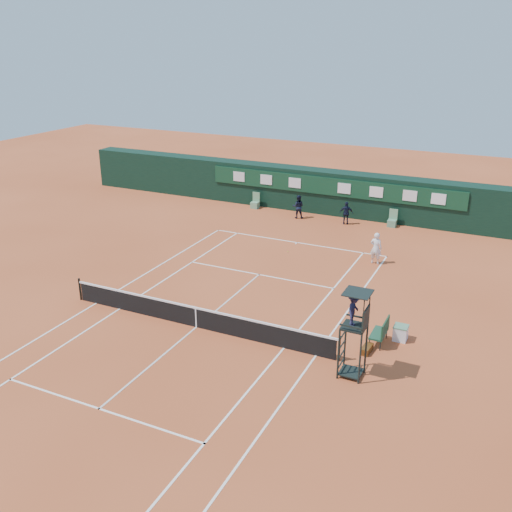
{
  "coord_description": "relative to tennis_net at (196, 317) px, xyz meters",
  "views": [
    {
      "loc": [
        11.71,
        -18.67,
        11.85
      ],
      "look_at": [
        0.01,
        6.0,
        1.2
      ],
      "focal_mm": 40.0,
      "sensor_mm": 36.0,
      "label": 1
    }
  ],
  "objects": [
    {
      "name": "back_wall",
      "position": [
        0.0,
        18.74,
        1.0
      ],
      "size": [
        40.0,
        1.65,
        3.0
      ],
      "color": "black",
      "rests_on": "ground"
    },
    {
      "name": "tennis_bag",
      "position": [
        7.22,
        1.12,
        -0.37
      ],
      "size": [
        0.38,
        0.75,
        0.27
      ],
      "primitive_type": "cube",
      "rotation": [
        0.0,
        0.0,
        -0.08
      ],
      "color": "black",
      "rests_on": "ground"
    },
    {
      "name": "cooler",
      "position": [
        8.21,
        2.69,
        -0.18
      ],
      "size": [
        0.57,
        0.57,
        0.65
      ],
      "color": "white",
      "rests_on": "ground"
    },
    {
      "name": "ground",
      "position": [
        0.0,
        0.0,
        -0.51
      ],
      "size": [
        90.0,
        90.0,
        0.0
      ],
      "primitive_type": "plane",
      "color": "#C5582E",
      "rests_on": "ground"
    },
    {
      "name": "court_lines",
      "position": [
        0.0,
        0.0,
        -0.5
      ],
      "size": [
        11.05,
        23.85,
        0.01
      ],
      "color": "white",
      "rests_on": "ground"
    },
    {
      "name": "linesman_chair_right",
      "position": [
        4.5,
        17.48,
        -0.19
      ],
      "size": [
        0.55,
        0.5,
        1.15
      ],
      "color": "#598868",
      "rests_on": "ground"
    },
    {
      "name": "player_bench",
      "position": [
        7.56,
        2.01,
        0.09
      ],
      "size": [
        0.56,
        1.2,
        1.1
      ],
      "color": "#1B442E",
      "rests_on": "ground"
    },
    {
      "name": "tennis_ball",
      "position": [
        0.11,
        10.13,
        -0.48
      ],
      "size": [
        0.06,
        0.06,
        0.06
      ],
      "primitive_type": "sphere",
      "color": "#AFC92E",
      "rests_on": "ground"
    },
    {
      "name": "ball_kid_left",
      "position": [
        -1.8,
        16.56,
        0.3
      ],
      "size": [
        0.94,
        0.83,
        1.62
      ],
      "primitive_type": "imported",
      "rotation": [
        0.0,
        0.0,
        3.45
      ],
      "color": "black",
      "rests_on": "ground"
    },
    {
      "name": "player",
      "position": [
        5.13,
        10.57,
        0.39
      ],
      "size": [
        0.69,
        0.48,
        1.8
      ],
      "primitive_type": "imported",
      "rotation": [
        0.0,
        0.0,
        3.06
      ],
      "color": "white",
      "rests_on": "ground"
    },
    {
      "name": "ball_kid_right",
      "position": [
        1.61,
        16.64,
        0.26
      ],
      "size": [
        0.97,
        0.57,
        1.55
      ],
      "primitive_type": "imported",
      "rotation": [
        0.0,
        0.0,
        3.37
      ],
      "color": "black",
      "rests_on": "ground"
    },
    {
      "name": "linesman_chair_left",
      "position": [
        -5.5,
        17.48,
        -0.19
      ],
      "size": [
        0.55,
        0.5,
        1.15
      ],
      "color": "#62966F",
      "rests_on": "ground"
    },
    {
      "name": "umpire_chair",
      "position": [
        7.11,
        -0.77,
        1.95
      ],
      "size": [
        0.96,
        0.95,
        3.42
      ],
      "color": "black",
      "rests_on": "ground"
    },
    {
      "name": "tennis_net",
      "position": [
        0.0,
        0.0,
        0.0
      ],
      "size": [
        12.9,
        0.1,
        1.1
      ],
      "color": "black",
      "rests_on": "ground"
    }
  ]
}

